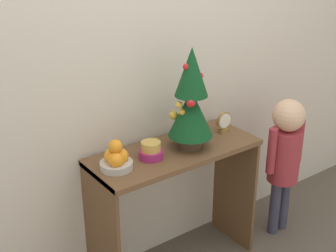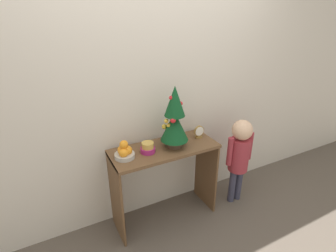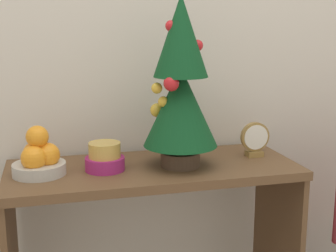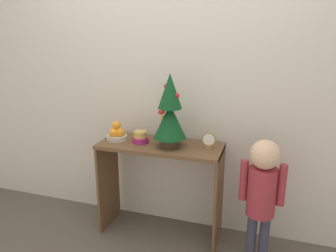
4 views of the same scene
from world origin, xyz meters
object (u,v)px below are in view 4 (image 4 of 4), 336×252
object	(u,v)px
mini_tree	(170,112)
fruit_bowl	(117,133)
singing_bowl	(140,137)
child_figure	(262,187)
desk_clock	(209,141)

from	to	relation	value
mini_tree	fruit_bowl	bearing A→B (deg)	177.32
fruit_bowl	singing_bowl	size ratio (longest dim) A/B	1.29
singing_bowl	child_figure	xyz separation A→B (m)	(0.97, -0.11, -0.23)
mini_tree	desk_clock	bearing A→B (deg)	9.00
mini_tree	singing_bowl	xyz separation A→B (m)	(-0.25, 0.02, -0.23)
singing_bowl	fruit_bowl	bearing A→B (deg)	178.64
mini_tree	singing_bowl	size ratio (longest dim) A/B	4.36
child_figure	desk_clock	bearing A→B (deg)	160.99
desk_clock	child_figure	bearing A→B (deg)	-19.01
singing_bowl	desk_clock	bearing A→B (deg)	3.15
child_figure	mini_tree	bearing A→B (deg)	172.29
fruit_bowl	singing_bowl	bearing A→B (deg)	-1.36
fruit_bowl	desk_clock	world-z (taller)	fruit_bowl
fruit_bowl	desk_clock	xyz separation A→B (m)	(0.76, 0.03, 0.01)
singing_bowl	child_figure	bearing A→B (deg)	-6.68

